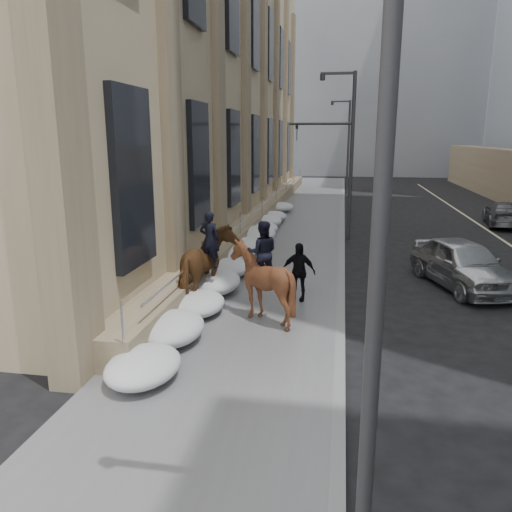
% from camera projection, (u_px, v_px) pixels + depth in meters
% --- Properties ---
extents(ground, '(140.00, 140.00, 0.00)m').
position_uv_depth(ground, '(231.00, 350.00, 12.10)').
color(ground, black).
rests_on(ground, ground).
extents(sidewalk, '(5.00, 80.00, 0.12)m').
position_uv_depth(sidewalk, '(281.00, 254.00, 21.67)').
color(sidewalk, '#5A5B5D').
rests_on(sidewalk, ground).
extents(curb, '(0.24, 80.00, 0.12)m').
position_uv_depth(curb, '(342.00, 256.00, 21.23)').
color(curb, slate).
rests_on(curb, ground).
extents(limestone_building, '(6.10, 44.00, 18.00)m').
position_uv_depth(limestone_building, '(216.00, 70.00, 30.00)').
color(limestone_building, tan).
rests_on(limestone_building, ground).
extents(bg_building_mid, '(30.00, 12.00, 28.00)m').
position_uv_depth(bg_building_mid, '(359.00, 66.00, 65.63)').
color(bg_building_mid, slate).
rests_on(bg_building_mid, ground).
extents(bg_building_far, '(24.00, 12.00, 20.00)m').
position_uv_depth(bg_building_far, '(292.00, 104.00, 79.71)').
color(bg_building_far, gray).
rests_on(bg_building_far, ground).
extents(streetlight_near, '(1.71, 0.24, 8.00)m').
position_uv_depth(streetlight_near, '(366.00, 186.00, 4.83)').
color(streetlight_near, '#2D2D30').
rests_on(streetlight_near, ground).
extents(streetlight_mid, '(1.71, 0.24, 8.00)m').
position_uv_depth(streetlight_mid, '(349.00, 146.00, 23.98)').
color(streetlight_mid, '#2D2D30').
rests_on(streetlight_mid, ground).
extents(streetlight_far, '(1.71, 0.24, 8.00)m').
position_uv_depth(streetlight_far, '(347.00, 141.00, 43.14)').
color(streetlight_far, '#2D2D30').
rests_on(streetlight_far, ground).
extents(traffic_signal, '(4.10, 0.22, 6.00)m').
position_uv_depth(traffic_signal, '(337.00, 153.00, 31.89)').
color(traffic_signal, '#2D2D30').
rests_on(traffic_signal, ground).
extents(snow_bank, '(1.70, 18.10, 0.76)m').
position_uv_depth(snow_bank, '(240.00, 253.00, 19.99)').
color(snow_bank, silver).
rests_on(snow_bank, sidewalk).
extents(mounted_horse_left, '(1.52, 2.78, 2.77)m').
position_uv_depth(mounted_horse_left, '(208.00, 265.00, 14.94)').
color(mounted_horse_left, '#513118').
rests_on(mounted_horse_left, sidewalk).
extents(mounted_horse_right, '(2.07, 2.24, 2.73)m').
position_uv_depth(mounted_horse_right, '(262.00, 279.00, 13.52)').
color(mounted_horse_right, '#442413').
rests_on(mounted_horse_right, sidewalk).
extents(pedestrian, '(1.11, 0.59, 1.80)m').
position_uv_depth(pedestrian, '(298.00, 272.00, 15.23)').
color(pedestrian, black).
rests_on(pedestrian, sidewalk).
extents(car_silver, '(3.28, 5.26, 1.67)m').
position_uv_depth(car_silver, '(463.00, 263.00, 16.94)').
color(car_silver, '#9FA2A6').
rests_on(car_silver, ground).
extents(car_grey, '(2.66, 5.04, 1.39)m').
position_uv_depth(car_grey, '(504.00, 214.00, 28.59)').
color(car_grey, '#4D4F53').
rests_on(car_grey, ground).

